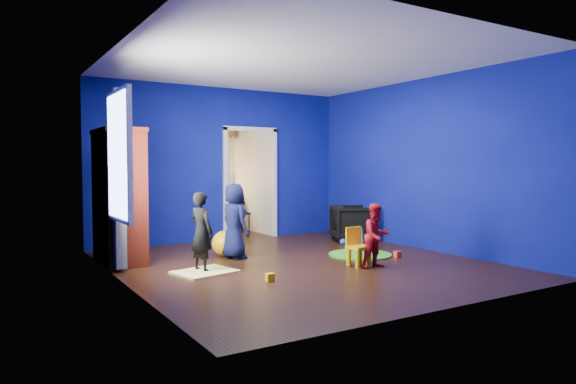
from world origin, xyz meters
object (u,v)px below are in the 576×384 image
child_navy (234,221)px  tv_armoire (119,196)px  armchair (352,223)px  hopper_ball (225,243)px  crt_tv (122,193)px  child_black (201,232)px  folding_chair (238,212)px  vase (123,120)px  kid_chair (359,249)px  toddler_red (376,236)px  play_mat (360,255)px  study_desk (219,213)px

child_navy → tv_armoire: bearing=63.6°
armchair → hopper_ball: (-2.78, -0.28, -0.14)m
crt_tv → hopper_ball: bearing=-11.7°
child_black → folding_chair: (2.04, 3.10, -0.08)m
hopper_ball → crt_tv: bearing=168.3°
vase → kid_chair: vase is taller
child_navy → crt_tv: size_ratio=1.65×
child_black → hopper_ball: 1.25m
child_navy → toddler_red: (1.39, -1.68, -0.13)m
child_black → vase: 1.96m
vase → tv_armoire: vase is taller
armchair → kid_chair: (-1.49, -2.02, -0.09)m
kid_chair → folding_chair: bearing=86.3°
play_mat → study_desk: (-0.59, 4.18, 0.36)m
child_navy → kid_chair: bearing=-147.0°
kid_chair → study_desk: (-0.01, 4.86, 0.12)m
crt_tv → vase: bearing=-97.6°
armchair → crt_tv: 4.33m
vase → tv_armoire: bearing=90.0°
child_black → toddler_red: size_ratio=1.20×
armchair → child_black: (-3.54, -1.22, 0.20)m
kid_chair → study_desk: bearing=86.3°
folding_chair → child_navy: bearing=-116.9°
crt_tv → folding_chair: bearing=33.7°
vase → hopper_ball: vase is taller
child_black → tv_armoire: 1.53m
study_desk → folding_chair: size_ratio=0.96×
hopper_ball → play_mat: hopper_ball is taller
hopper_ball → study_desk: 3.38m
kid_chair → play_mat: 0.92m
tv_armoire → study_desk: 4.03m
play_mat → armchair: bearing=55.9°
child_navy → kid_chair: (1.24, -1.48, -0.33)m
child_navy → play_mat: bearing=-121.0°
tv_armoire → crt_tv: bearing=0.0°
tv_armoire → vase: bearing=-90.0°
vase → crt_tv: bearing=82.4°
armchair → folding_chair: folding_chair is taller
vase → kid_chair: bearing=-31.6°
child_black → kid_chair: bearing=-130.1°
child_black → hopper_ball: (0.76, 0.93, -0.34)m
crt_tv → study_desk: (2.78, 2.81, -0.65)m
child_navy → vase: (-1.59, 0.26, 1.50)m
crt_tv → armchair: bearing=-0.4°
child_black → play_mat: 2.68m
crt_tv → hopper_ball: (1.50, -0.31, -0.82)m
hopper_ball → child_navy: bearing=-78.7°
crt_tv → kid_chair: size_ratio=1.40×
armchair → child_black: 3.74m
study_desk → folding_chair: folding_chair is taller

